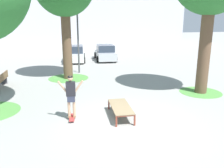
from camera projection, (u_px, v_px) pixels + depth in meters
The scene contains 11 objects.
ground_plane at pixel (128, 121), 9.40m from camera, with size 120.00×120.00×0.00m, color #999993.
building_facade at pixel (61, 8), 38.64m from camera, with size 41.95×4.00×11.44m, color silver.
skate_box at pixel (121, 107), 9.74m from camera, with size 0.90×1.95×0.46m.
skateboard at pixel (72, 118), 9.56m from camera, with size 0.30×0.82×0.09m.
skater at pixel (71, 94), 9.30m from camera, with size 1.00×0.32×1.69m.
grass_patch_near_right at pixel (200, 92), 13.14m from camera, with size 2.26×2.26×0.01m, color #519342.
grass_patch_mid_back at pixel (68, 78), 16.31m from camera, with size 2.71×2.71×0.01m, color #519342.
car_white at pixel (75, 54), 22.73m from camera, with size 2.26×4.36×1.50m.
car_silver at pixel (105, 53), 23.47m from camera, with size 2.18×4.33×1.50m.
park_bench at pixel (0, 80), 13.90m from camera, with size 0.63×2.43×0.83m.
light_post at pixel (77, 20), 17.03m from camera, with size 0.36×0.36×5.83m.
Camera 1 is at (-2.65, -8.30, 3.87)m, focal length 38.32 mm.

